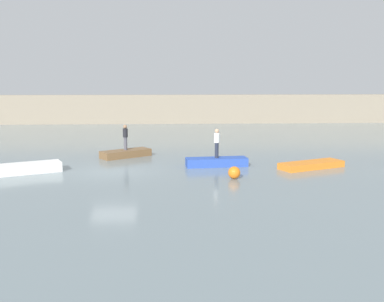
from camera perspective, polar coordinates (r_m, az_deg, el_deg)
ground_plane at (r=25.10m, az=-10.06°, el=-2.61°), size 120.00×120.00×0.00m
embankment_wall at (r=51.62m, az=-6.45°, el=5.33°), size 80.00×1.20×3.28m
rowboat_white at (r=25.91m, az=-20.44°, el=-2.07°), size 3.78×2.55×0.54m
rowboat_brown at (r=29.59m, az=-8.46°, el=-0.32°), size 3.37×2.81×0.47m
rowboat_blue at (r=26.25m, az=3.16°, el=-1.41°), size 3.67×1.33×0.50m
rowboat_orange at (r=26.57m, az=15.02°, el=-1.73°), size 4.11×2.71×0.37m
person_dark_shirt at (r=29.42m, az=-8.52°, el=1.93°), size 0.32×0.32×1.66m
person_white_shirt at (r=26.06m, az=3.18°, el=1.20°), size 0.32×0.32×1.71m
mooring_buoy at (r=23.03m, az=5.42°, el=-2.76°), size 0.64×0.64×0.64m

